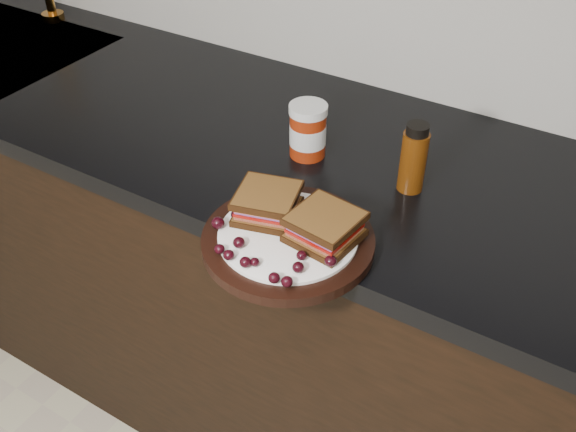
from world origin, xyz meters
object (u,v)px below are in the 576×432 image
Objects in this scene: sandwich_left at (267,203)px; condiment_jar at (308,131)px; plate at (288,241)px; oil_bottle at (414,157)px.

condiment_jar is (-0.05, 0.22, 0.01)m from sandwich_left.
oil_bottle is (0.11, 0.25, 0.06)m from plate.
sandwich_left is 0.23m from condiment_jar.
oil_bottle is (0.16, 0.22, 0.02)m from sandwich_left.
sandwich_left is (-0.05, 0.03, 0.04)m from plate.
condiment_jar is 0.21m from oil_bottle.
sandwich_left is 0.92× the size of condiment_jar.
condiment_jar is (-0.11, 0.25, 0.04)m from plate.
condiment_jar reaches higher than sandwich_left.
sandwich_left reaches higher than plate.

